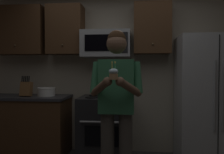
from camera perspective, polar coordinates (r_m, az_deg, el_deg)
The scene contains 10 objects.
wall_back at distance 3.95m, azimuth 1.25°, elevation 1.36°, with size 4.40×0.10×2.60m, color #B7AD99.
oven_range at distance 3.68m, azimuth -1.63°, elevation -11.86°, with size 0.76×0.70×0.93m.
microwave at distance 3.71m, azimuth -1.41°, elevation 7.82°, with size 0.74×0.41×0.40m.
refrigerator at distance 3.68m, azimuth 22.21°, elevation -5.06°, with size 0.90×0.75×1.80m.
cabinet_row_upper at distance 3.91m, azimuth -9.87°, elevation 10.90°, with size 2.78×0.36×0.76m.
counter_left at distance 4.07m, azimuth -20.37°, elevation -10.63°, with size 1.44×0.66×0.92m.
knife_block at distance 3.91m, azimuth -19.68°, elevation -2.63°, with size 0.16×0.15×0.32m.
bowl_large_white at distance 3.87m, azimuth -15.31°, elevation -3.34°, with size 0.28×0.28×0.13m.
person at distance 2.62m, azimuth 1.06°, elevation -5.58°, with size 0.60×0.48×1.76m.
cupcake at distance 2.27m, azimuth 0.37°, elevation 0.78°, with size 0.09×0.09×0.17m.
Camera 1 is at (0.32, -2.19, 1.34)m, focal length 38.52 mm.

